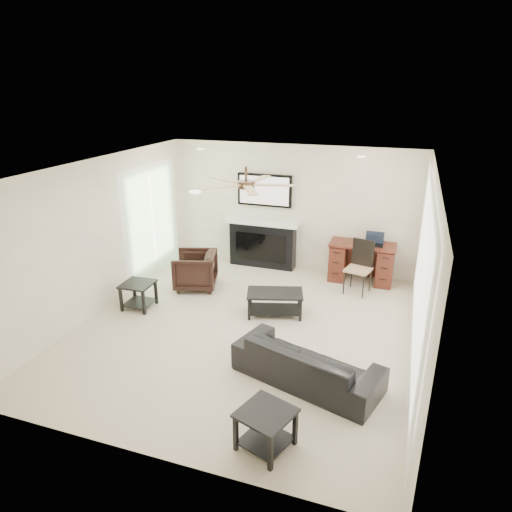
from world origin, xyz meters
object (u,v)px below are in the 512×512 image
object	(u,v)px
coffee_table	(275,303)
armchair	(195,270)
sofa	(307,362)
fireplace_unit	(263,222)
desk	(361,263)

from	to	relation	value
coffee_table	armchair	bearing A→B (deg)	145.61
sofa	fireplace_unit	xyz separation A→B (m)	(-1.76, 3.57, 0.68)
armchair	desk	world-z (taller)	desk
armchair	fireplace_unit	size ratio (longest dim) A/B	0.40
armchair	fireplace_unit	xyz separation A→B (m)	(0.84, 1.42, 0.61)
sofa	fireplace_unit	size ratio (longest dim) A/B	0.99
sofa	armchair	bearing A→B (deg)	-22.48
armchair	desk	size ratio (longest dim) A/B	0.62
fireplace_unit	sofa	bearing A→B (deg)	-63.82
sofa	fireplace_unit	distance (m)	4.04
desk	sofa	bearing A→B (deg)	-94.53
desk	fireplace_unit	bearing A→B (deg)	176.07
coffee_table	desk	distance (m)	2.18
armchair	coffee_table	distance (m)	1.79
armchair	desk	xyz separation A→B (m)	(2.87, 1.28, 0.04)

